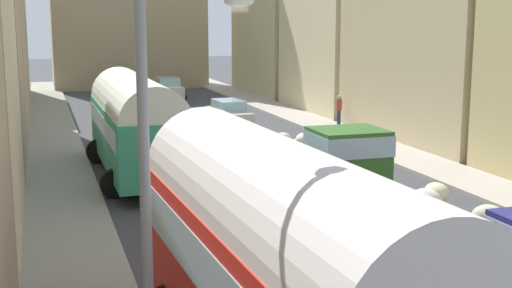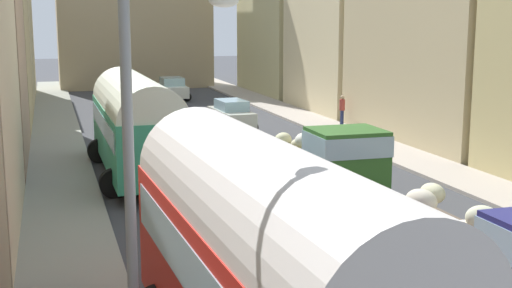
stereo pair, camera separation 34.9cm
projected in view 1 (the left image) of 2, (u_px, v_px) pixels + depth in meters
ground_plane at (207, 141)px, 34.19m from camera, size 154.00×154.00×0.00m
sidewalk_left at (56, 148)px, 32.02m from camera, size 2.50×70.00×0.14m
sidewalk_right at (340, 133)px, 36.33m from camera, size 2.50×70.00×0.14m
building_right_2 at (431, 17)px, 33.46m from camera, size 4.57×12.00×12.13m
building_right_3 at (346, 37)px, 44.74m from camera, size 5.88×9.66×9.61m
building_right_4 at (285, 14)px, 55.20m from camera, size 5.74×11.51×12.83m
parked_bus_0 at (278, 259)px, 10.63m from camera, size 3.51×8.84×4.19m
parked_bus_1 at (135, 122)px, 26.15m from camera, size 3.38×9.77×3.92m
cargo_truck_0 at (511, 253)px, 14.17m from camera, size 3.06×6.91×2.41m
cargo_truck_1 at (329, 158)px, 23.65m from camera, size 3.18×7.39×2.51m
car_0 at (229, 115)px, 37.44m from camera, size 2.28×4.21×1.66m
car_1 at (167, 89)px, 51.59m from camera, size 2.37×4.40×1.68m
car_2 at (262, 193)px, 20.76m from camera, size 2.41×3.91×1.63m
car_3 at (178, 131)px, 32.64m from camera, size 2.38×4.14×1.44m
pedestrian_0 at (339, 109)px, 38.24m from camera, size 0.41×0.41×1.83m
streetlamp_near at (161, 172)px, 9.77m from camera, size 1.70×0.28×6.45m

